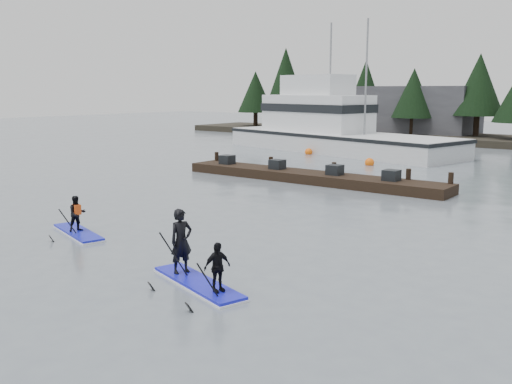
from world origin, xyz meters
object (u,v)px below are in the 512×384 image
Objects in this scene: paddleboard_solo at (77,221)px; paddleboard_duo at (195,260)px; fishing_boat_large at (332,140)px; floating_dock at (309,177)px.

paddleboard_duo is (6.45, -1.06, 0.17)m from paddleboard_solo.
paddleboard_duo is (13.60, -28.60, -0.24)m from fishing_boat_large.
fishing_boat_large is at bearing 115.52° from floating_dock.
paddleboard_solo is 0.91× the size of paddleboard_duo.
fishing_boat_large is 1.38× the size of floating_dock.
fishing_boat_large is 6.80× the size of paddleboard_solo.
floating_dock is (7.01, -13.75, -0.59)m from fishing_boat_large.
paddleboard_solo is (0.13, -13.79, 0.19)m from floating_dock.
floating_dock is 4.94× the size of paddleboard_solo.
fishing_boat_large is 31.67m from paddleboard_duo.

